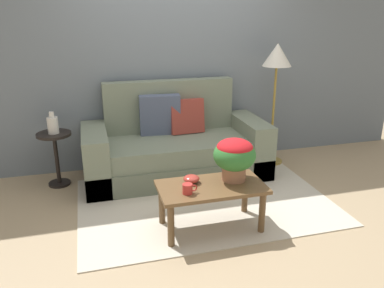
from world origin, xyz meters
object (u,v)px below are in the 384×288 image
at_px(couch, 175,148).
at_px(coffee_mug, 188,189).
at_px(floor_lamp, 277,65).
at_px(potted_plant, 234,155).
at_px(coffee_table, 211,193).
at_px(snack_bowl, 191,179).
at_px(table_vase, 53,125).
at_px(side_table, 56,149).

height_order(couch, coffee_mug, couch).
xyz_separation_m(floor_lamp, potted_plant, (-1.01, -1.27, -0.59)).
height_order(coffee_table, snack_bowl, snack_bowl).
xyz_separation_m(coffee_table, table_vase, (-1.37, 1.34, 0.36)).
relative_size(floor_lamp, potted_plant, 3.92).
bearing_deg(table_vase, coffee_mug, -51.79).
relative_size(coffee_table, coffee_mug, 7.36).
xyz_separation_m(coffee_table, side_table, (-1.37, 1.35, 0.07)).
xyz_separation_m(coffee_table, floor_lamp, (1.25, 1.33, 0.90)).
xyz_separation_m(couch, side_table, (-1.34, 0.07, 0.09)).
height_order(side_table, floor_lamp, floor_lamp).
distance_m(coffee_table, side_table, 1.92).
bearing_deg(floor_lamp, potted_plant, -128.66).
relative_size(coffee_table, potted_plant, 2.44).
height_order(coffee_table, coffee_mug, coffee_mug).
bearing_deg(floor_lamp, snack_bowl, -138.67).
bearing_deg(potted_plant, table_vase, 141.53).
relative_size(coffee_table, table_vase, 3.93).
height_order(couch, snack_bowl, couch).
bearing_deg(floor_lamp, coffee_mug, -136.13).
relative_size(couch, coffee_mug, 16.51).
xyz_separation_m(side_table, snack_bowl, (1.22, -1.25, 0.04)).
distance_m(coffee_table, potted_plant, 0.39).
relative_size(side_table, snack_bowl, 4.28).
distance_m(coffee_table, table_vase, 1.95).
relative_size(couch, side_table, 3.43).
xyz_separation_m(couch, coffee_table, (0.03, -1.28, 0.02)).
bearing_deg(side_table, table_vase, -69.57).
xyz_separation_m(floor_lamp, coffee_mug, (-1.49, -1.43, -0.78)).
bearing_deg(snack_bowl, table_vase, 134.44).
relative_size(coffee_table, side_table, 1.53).
relative_size(side_table, table_vase, 2.57).
xyz_separation_m(coffee_mug, table_vase, (-1.13, 1.44, 0.24)).
height_order(coffee_table, side_table, side_table).
height_order(coffee_table, potted_plant, potted_plant).
relative_size(couch, table_vase, 8.82).
height_order(side_table, table_vase, table_vase).
xyz_separation_m(potted_plant, coffee_mug, (-0.47, -0.16, -0.20)).
bearing_deg(snack_bowl, coffee_table, -32.03).
bearing_deg(couch, coffee_table, -88.65).
height_order(floor_lamp, snack_bowl, floor_lamp).
relative_size(couch, potted_plant, 5.47).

